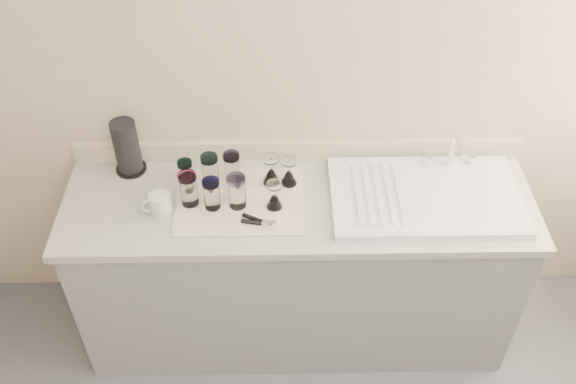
{
  "coord_description": "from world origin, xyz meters",
  "views": [
    {
      "loc": [
        -0.08,
        -0.81,
        2.82
      ],
      "look_at": [
        -0.05,
        1.15,
        1.0
      ],
      "focal_mm": 40.0,
      "sensor_mm": 36.0,
      "label": 1
    }
  ],
  "objects_px": {
    "tumbler_blue": "(212,194)",
    "can_opener": "(259,222)",
    "paper_towel_roll": "(127,148)",
    "sink_unit": "(426,196)",
    "goblet_back_left": "(271,174)",
    "tumbler_magenta": "(189,189)",
    "tumbler_lavender": "(237,191)",
    "tumbler_teal": "(186,173)",
    "tumbler_cyan": "(210,170)",
    "goblet_back_right": "(289,176)",
    "white_mug": "(160,204)",
    "goblet_front_left": "(274,199)",
    "tumbler_purple": "(232,167)"
  },
  "relations": [
    {
      "from": "tumbler_lavender",
      "to": "goblet_front_left",
      "type": "distance_m",
      "value": 0.16
    },
    {
      "from": "tumbler_cyan",
      "to": "sink_unit",
      "type": "bearing_deg",
      "value": -6.54
    },
    {
      "from": "tumbler_purple",
      "to": "can_opener",
      "type": "bearing_deg",
      "value": -66.17
    },
    {
      "from": "tumbler_magenta",
      "to": "can_opener",
      "type": "height_order",
      "value": "tumbler_magenta"
    },
    {
      "from": "sink_unit",
      "to": "goblet_back_left",
      "type": "height_order",
      "value": "sink_unit"
    },
    {
      "from": "goblet_back_right",
      "to": "goblet_front_left",
      "type": "relative_size",
      "value": 1.03
    },
    {
      "from": "tumbler_cyan",
      "to": "tumbler_lavender",
      "type": "distance_m",
      "value": 0.19
    },
    {
      "from": "paper_towel_roll",
      "to": "sink_unit",
      "type": "bearing_deg",
      "value": -9.42
    },
    {
      "from": "sink_unit",
      "to": "tumbler_purple",
      "type": "bearing_deg",
      "value": 171.34
    },
    {
      "from": "tumbler_magenta",
      "to": "tumbler_lavender",
      "type": "relative_size",
      "value": 1.01
    },
    {
      "from": "tumbler_magenta",
      "to": "goblet_back_left",
      "type": "distance_m",
      "value": 0.37
    },
    {
      "from": "tumbler_magenta",
      "to": "tumbler_lavender",
      "type": "distance_m",
      "value": 0.21
    },
    {
      "from": "tumbler_teal",
      "to": "tumbler_blue",
      "type": "bearing_deg",
      "value": -48.53
    },
    {
      "from": "tumbler_magenta",
      "to": "tumbler_lavender",
      "type": "xyz_separation_m",
      "value": [
        0.21,
        -0.02,
        -0.0
      ]
    },
    {
      "from": "tumbler_lavender",
      "to": "tumbler_blue",
      "type": "bearing_deg",
      "value": -176.14
    },
    {
      "from": "goblet_front_left",
      "to": "can_opener",
      "type": "distance_m",
      "value": 0.12
    },
    {
      "from": "goblet_front_left",
      "to": "white_mug",
      "type": "distance_m",
      "value": 0.48
    },
    {
      "from": "tumbler_blue",
      "to": "can_opener",
      "type": "height_order",
      "value": "tumbler_blue"
    },
    {
      "from": "tumbler_lavender",
      "to": "can_opener",
      "type": "height_order",
      "value": "tumbler_lavender"
    },
    {
      "from": "tumbler_magenta",
      "to": "tumbler_teal",
      "type": "bearing_deg",
      "value": 102.18
    },
    {
      "from": "goblet_back_left",
      "to": "goblet_front_left",
      "type": "height_order",
      "value": "goblet_back_left"
    },
    {
      "from": "goblet_front_left",
      "to": "can_opener",
      "type": "relative_size",
      "value": 0.85
    },
    {
      "from": "tumbler_teal",
      "to": "sink_unit",
      "type": "bearing_deg",
      "value": -5.48
    },
    {
      "from": "white_mug",
      "to": "paper_towel_roll",
      "type": "bearing_deg",
      "value": 121.72
    },
    {
      "from": "tumbler_teal",
      "to": "can_opener",
      "type": "distance_m",
      "value": 0.41
    },
    {
      "from": "tumbler_blue",
      "to": "goblet_front_left",
      "type": "xyz_separation_m",
      "value": [
        0.26,
        -0.0,
        -0.03
      ]
    },
    {
      "from": "tumbler_teal",
      "to": "tumbler_purple",
      "type": "bearing_deg",
      "value": 7.98
    },
    {
      "from": "tumbler_cyan",
      "to": "tumbler_lavender",
      "type": "height_order",
      "value": "tumbler_lavender"
    },
    {
      "from": "tumbler_cyan",
      "to": "tumbler_purple",
      "type": "relative_size",
      "value": 1.05
    },
    {
      "from": "sink_unit",
      "to": "white_mug",
      "type": "relative_size",
      "value": 5.82
    },
    {
      "from": "goblet_back_left",
      "to": "can_opener",
      "type": "relative_size",
      "value": 0.94
    },
    {
      "from": "tumbler_blue",
      "to": "white_mug",
      "type": "height_order",
      "value": "tumbler_blue"
    },
    {
      "from": "goblet_back_left",
      "to": "goblet_back_right",
      "type": "xyz_separation_m",
      "value": [
        0.08,
        -0.01,
        -0.0
      ]
    },
    {
      "from": "can_opener",
      "to": "white_mug",
      "type": "height_order",
      "value": "white_mug"
    },
    {
      "from": "goblet_front_left",
      "to": "goblet_back_left",
      "type": "bearing_deg",
      "value": 94.94
    },
    {
      "from": "white_mug",
      "to": "sink_unit",
      "type": "bearing_deg",
      "value": 3.1
    },
    {
      "from": "tumbler_cyan",
      "to": "tumbler_lavender",
      "type": "xyz_separation_m",
      "value": [
        0.12,
        -0.14,
        0.0
      ]
    },
    {
      "from": "tumbler_purple",
      "to": "tumbler_cyan",
      "type": "bearing_deg",
      "value": -167.56
    },
    {
      "from": "goblet_back_right",
      "to": "sink_unit",
      "type": "bearing_deg",
      "value": -10.02
    },
    {
      "from": "tumbler_magenta",
      "to": "tumbler_blue",
      "type": "height_order",
      "value": "tumbler_magenta"
    },
    {
      "from": "goblet_front_left",
      "to": "tumbler_magenta",
      "type": "bearing_deg",
      "value": 175.25
    },
    {
      "from": "goblet_front_left",
      "to": "can_opener",
      "type": "xyz_separation_m",
      "value": [
        -0.07,
        -0.1,
        -0.03
      ]
    },
    {
      "from": "tumbler_blue",
      "to": "goblet_back_left",
      "type": "bearing_deg",
      "value": 31.12
    },
    {
      "from": "tumbler_magenta",
      "to": "tumbler_purple",
      "type": "bearing_deg",
      "value": 38.79
    },
    {
      "from": "tumbler_purple",
      "to": "tumbler_lavender",
      "type": "xyz_separation_m",
      "value": [
        0.03,
        -0.16,
        0.0
      ]
    },
    {
      "from": "goblet_front_left",
      "to": "goblet_back_right",
      "type": "bearing_deg",
      "value": 66.68
    },
    {
      "from": "sink_unit",
      "to": "tumbler_blue",
      "type": "xyz_separation_m",
      "value": [
        -0.92,
        -0.04,
        0.06
      ]
    },
    {
      "from": "tumbler_lavender",
      "to": "goblet_back_right",
      "type": "distance_m",
      "value": 0.26
    },
    {
      "from": "tumbler_teal",
      "to": "white_mug",
      "type": "bearing_deg",
      "value": -120.6
    },
    {
      "from": "tumbler_cyan",
      "to": "tumbler_magenta",
      "type": "height_order",
      "value": "tumbler_magenta"
    }
  ]
}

